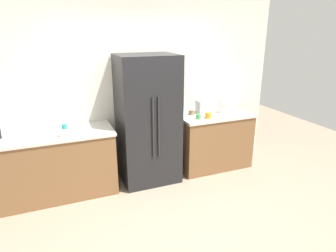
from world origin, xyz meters
The scene contains 12 objects.
ground_plane centered at (0.00, 0.00, 0.00)m, with size 9.41×9.41×0.00m, color gray.
kitchen_back_panel centered at (0.00, 1.65, 1.48)m, with size 4.71×0.10×2.96m, color silver.
counter_left centered at (-1.29, 1.27, 0.46)m, with size 1.61×0.68×0.91m.
counter_right centered at (1.19, 1.27, 0.46)m, with size 1.21×0.68×0.91m.
refrigerator centered at (0.05, 1.24, 0.95)m, with size 0.84×0.70×1.89m.
toaster centered at (1.05, 1.38, 1.02)m, with size 0.22×0.18×0.21m, color silver.
rice_cooker centered at (1.40, 1.29, 1.04)m, with size 0.22×0.22×0.27m.
cup_a centered at (0.81, 1.10, 0.95)m, with size 0.07×0.07×0.08m, color green.
cup_b centered at (0.97, 1.09, 0.96)m, with size 0.10×0.10×0.09m, color orange.
cup_c centered at (-1.11, 1.27, 0.97)m, with size 0.07×0.07×0.10m, color teal.
cup_d centered at (0.82, 1.36, 0.95)m, with size 0.09×0.09×0.07m, color brown.
bowl_a centered at (-1.12, 1.10, 0.94)m, with size 0.16×0.16×0.06m, color white.
Camera 1 is at (-1.21, -2.65, 2.22)m, focal length 31.13 mm.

